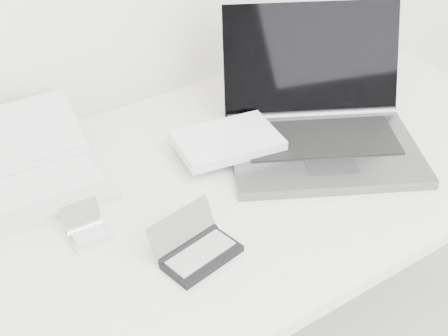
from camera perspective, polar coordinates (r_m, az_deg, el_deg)
desk at (r=1.40m, az=0.09°, el=-2.33°), size 1.60×0.80×0.73m
laptop_large at (r=1.46m, az=7.37°, el=3.76°), size 0.61×0.55×0.28m
netbook_open_white at (r=1.40m, az=-16.70°, el=-0.55°), size 0.29×0.35×0.10m
pda_silver at (r=1.24m, az=-12.40°, el=-5.65°), size 0.08×0.08×0.06m
palmtop_charcoal at (r=1.17m, az=-2.54°, el=-7.44°), size 0.16×0.13×0.08m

